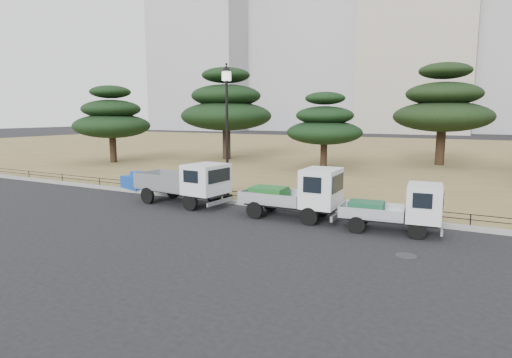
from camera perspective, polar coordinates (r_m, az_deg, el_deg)
The scene contains 14 objects.
ground at distance 16.21m, azimuth -3.34°, elevation -5.49°, with size 220.00×220.00×0.00m, color black.
lawn at distance 44.94m, azimuth 17.42°, elevation 3.30°, with size 120.00×56.00×0.15m, color olive.
curb at distance 18.41m, azimuth 0.88°, elevation -3.51°, with size 120.00×0.25×0.16m, color gray.
truck_large at distance 18.96m, azimuth -9.34°, elevation -0.31°, with size 4.43×2.07×1.87m.
truck_kei_front at distance 16.28m, azimuth 5.60°, elevation -1.92°, with size 3.76×1.69×1.97m.
truck_kei_rear at distance 15.12m, azimuth 18.44°, elevation -3.68°, with size 3.35×1.69×1.69m.
street_lamp at distance 19.21m, azimuth -3.91°, elevation 9.19°, with size 0.53×0.53×5.91m.
pipe_fence at distance 18.47m, azimuth 1.09°, elevation -2.33°, with size 38.00×0.04×0.40m.
tarp_pile at distance 22.97m, azimuth -15.68°, elevation -0.30°, with size 1.53×1.25×0.90m.
manhole at distance 12.95m, azimuth 19.37°, elevation -9.62°, with size 0.60×0.60×0.01m, color #2D2D30.
pine_west_far at distance 35.90m, azimuth -18.70°, elevation 7.68°, with size 5.96×5.96×6.02m.
pine_west_near at distance 36.43m, azimuth -4.00°, elevation 9.58°, with size 7.64×7.64×7.64m.
pine_center_left at distance 30.12m, azimuth 9.11°, elevation 7.15°, with size 5.23×5.23×5.32m.
pine_center_right at distance 35.02m, azimuth 23.66°, elevation 8.87°, with size 7.12×7.12×7.55m.
Camera 1 is at (8.20, -13.42, 3.96)m, focal length 30.00 mm.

